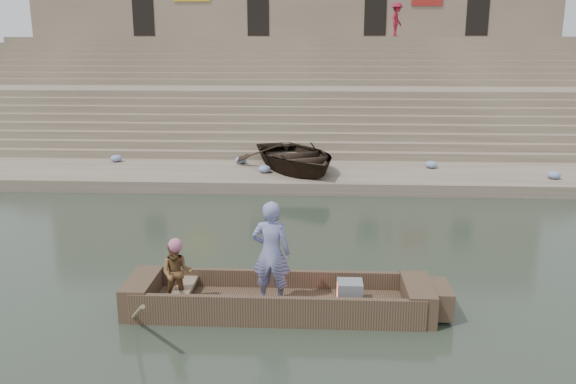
# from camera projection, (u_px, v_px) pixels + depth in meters

# --- Properties ---
(ground) EXTENTS (120.00, 120.00, 0.00)m
(ground) POSITION_uv_depth(u_px,v_px,m) (242.00, 261.00, 13.38)
(ground) COLOR #273225
(ground) RESTS_ON ground
(lower_landing) EXTENTS (32.00, 4.00, 0.40)m
(lower_landing) POSITION_uv_depth(u_px,v_px,m) (270.00, 176.00, 21.07)
(lower_landing) COLOR gray
(lower_landing) RESTS_ON ground
(mid_landing) EXTENTS (32.00, 3.00, 2.80)m
(mid_landing) POSITION_uv_depth(u_px,v_px,m) (283.00, 117.00, 28.04)
(mid_landing) COLOR gray
(mid_landing) RESTS_ON ground
(upper_landing) EXTENTS (32.00, 3.00, 5.20)m
(upper_landing) POSITION_uv_depth(u_px,v_px,m) (290.00, 83.00, 34.52)
(upper_landing) COLOR gray
(upper_landing) RESTS_ON ground
(ghat_steps) EXTENTS (32.00, 11.00, 5.20)m
(ghat_steps) POSITION_uv_depth(u_px,v_px,m) (285.00, 105.00, 29.57)
(ghat_steps) COLOR gray
(ghat_steps) RESTS_ON ground
(building_wall) EXTENTS (32.00, 5.07, 11.20)m
(building_wall) POSITION_uv_depth(u_px,v_px,m) (293.00, 31.00, 37.65)
(building_wall) COLOR gray
(building_wall) RESTS_ON ground
(main_rowboat) EXTENTS (5.00, 1.30, 0.22)m
(main_rowboat) POSITION_uv_depth(u_px,v_px,m) (278.00, 306.00, 10.84)
(main_rowboat) COLOR brown
(main_rowboat) RESTS_ON ground
(rowboat_trim) EXTENTS (6.04, 2.63, 1.84)m
(rowboat_trim) POSITION_uv_depth(u_px,v_px,m) (289.00, 296.00, 10.77)
(rowboat_trim) COLOR brown
(rowboat_trim) RESTS_ON ground
(standing_man) EXTENTS (0.74, 0.53, 1.92)m
(standing_man) POSITION_uv_depth(u_px,v_px,m) (271.00, 253.00, 10.49)
(standing_man) COLOR navy
(standing_man) RESTS_ON main_rowboat
(rowing_man) EXTENTS (0.60, 0.48, 1.17)m
(rowing_man) POSITION_uv_depth(u_px,v_px,m) (177.00, 273.00, 10.57)
(rowing_man) COLOR #226724
(rowing_man) RESTS_ON main_rowboat
(television) EXTENTS (0.46, 0.42, 0.40)m
(television) POSITION_uv_depth(u_px,v_px,m) (349.00, 292.00, 10.70)
(television) COLOR slate
(television) RESTS_ON main_rowboat
(beached_rowboat) EXTENTS (5.15, 5.82, 1.00)m
(beached_rowboat) POSITION_uv_depth(u_px,v_px,m) (295.00, 156.00, 21.02)
(beached_rowboat) COLOR #2D2116
(beached_rowboat) RESTS_ON lower_landing
(pedestrian) EXTENTS (1.11, 1.37, 1.84)m
(pedestrian) POSITION_uv_depth(u_px,v_px,m) (397.00, 20.00, 32.48)
(pedestrian) COLOR maroon
(pedestrian) RESTS_ON upper_landing
(cloth_bundles) EXTENTS (16.18, 2.57, 0.26)m
(cloth_bundles) POSITION_uv_depth(u_px,v_px,m) (315.00, 165.00, 21.32)
(cloth_bundles) COLOR #3F5999
(cloth_bundles) RESTS_ON lower_landing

